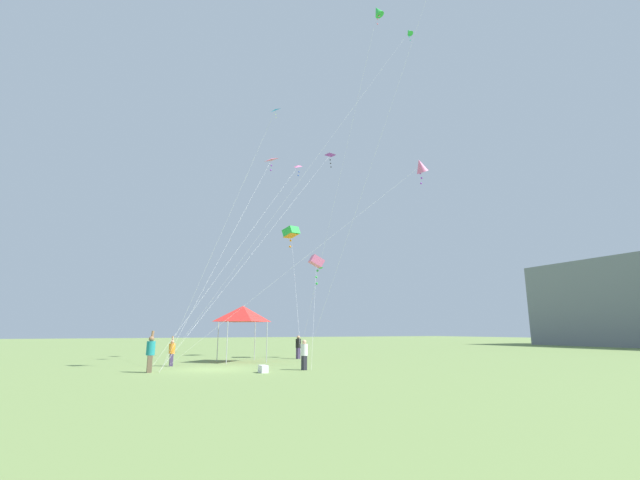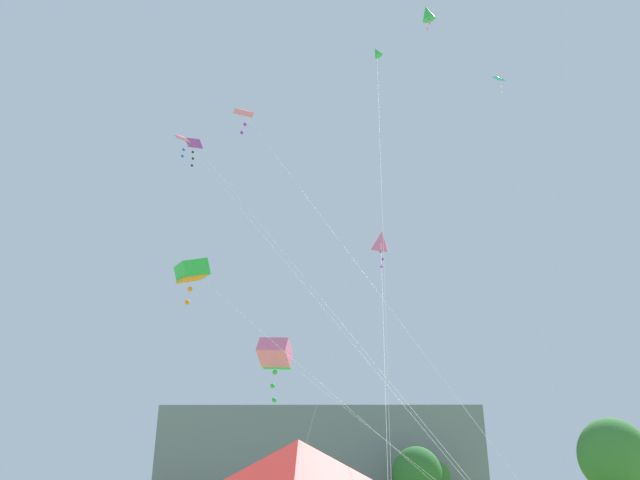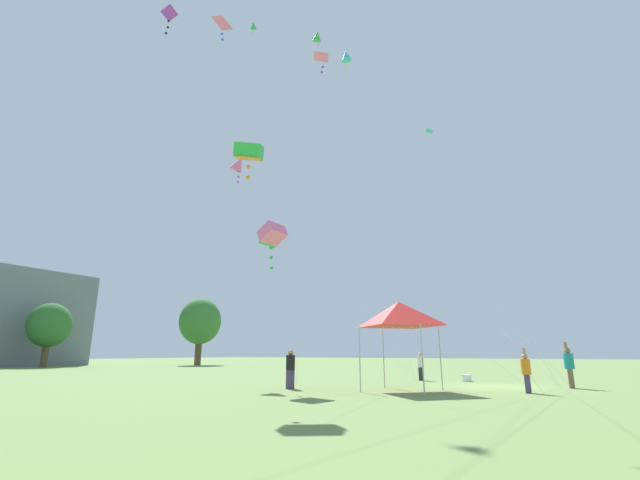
% 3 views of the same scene
% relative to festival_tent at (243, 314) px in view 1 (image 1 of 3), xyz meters
% --- Properties ---
extents(ground_plane, '(220.00, 220.00, 0.00)m').
position_rel_festival_tent_xyz_m(ground_plane, '(4.67, -2.87, -3.18)').
color(ground_plane, olive).
extents(festival_tent, '(2.95, 2.95, 3.73)m').
position_rel_festival_tent_xyz_m(festival_tent, '(0.00, 0.00, 0.00)').
color(festival_tent, '#B7B7BC').
rests_on(festival_tent, ground).
extents(cooler_box, '(0.66, 0.36, 0.36)m').
position_rel_festival_tent_xyz_m(cooler_box, '(7.77, -1.02, -3.00)').
color(cooler_box, white).
rests_on(cooler_box, ground).
extents(person_orange_shirt, '(0.36, 0.36, 1.74)m').
position_rel_festival_tent_xyz_m(person_orange_shirt, '(1.53, -4.67, -2.34)').
color(person_orange_shirt, '#473860').
rests_on(person_orange_shirt, ground).
extents(person_white_shirt, '(0.37, 0.37, 1.57)m').
position_rel_festival_tent_xyz_m(person_white_shirt, '(7.27, 1.43, -2.34)').
color(person_white_shirt, '#282833').
rests_on(person_white_shirt, ground).
extents(person_teal_shirt, '(0.42, 0.42, 2.05)m').
position_rel_festival_tent_xyz_m(person_teal_shirt, '(5.19, -6.15, -2.19)').
color(person_teal_shirt, brown).
rests_on(person_teal_shirt, ground).
extents(person_black_shirt, '(0.40, 0.40, 1.69)m').
position_rel_festival_tent_xyz_m(person_black_shirt, '(-1.40, 4.74, -2.27)').
color(person_black_shirt, '#473860').
rests_on(person_black_shirt, ground).
extents(kite_green_box_0, '(12.00, 4.52, 10.90)m').
position_rel_festival_tent_xyz_m(kite_green_box_0, '(-4.36, 5.20, 7.16)').
color(kite_green_box_0, silver).
rests_on(kite_green_box_0, ground).
extents(kite_cyan_delta_1, '(1.77, 5.59, 15.38)m').
position_rel_festival_tent_xyz_m(kite_cyan_delta_1, '(6.46, -0.47, 11.41)').
color(kite_cyan_delta_1, silver).
rests_on(kite_cyan_delta_1, ground).
extents(kite_green_diamond_2, '(7.67, 3.68, 25.83)m').
position_rel_festival_tent_xyz_m(kite_green_diamond_2, '(6.03, 7.73, 22.11)').
color(kite_green_diamond_2, silver).
rests_on(kite_green_diamond_2, ground).
extents(kite_pink_delta_4, '(11.02, 12.96, 17.29)m').
position_rel_festival_tent_xyz_m(kite_pink_delta_4, '(-5.37, 6.11, 13.59)').
color(kite_pink_delta_4, silver).
rests_on(kite_pink_delta_4, ground).
extents(kite_purple_delta_5, '(11.59, 16.07, 19.09)m').
position_rel_festival_tent_xyz_m(kite_purple_delta_5, '(-5.74, 9.64, 15.49)').
color(kite_purple_delta_5, silver).
rests_on(kite_purple_delta_5, ground).
extents(kite_pink_diamond_6, '(2.60, 18.70, 15.60)m').
position_rel_festival_tent_xyz_m(kite_pink_diamond_6, '(3.70, 12.96, 11.65)').
color(kite_pink_diamond_6, silver).
rests_on(kite_pink_diamond_6, ground).
extents(kite_pink_box_7, '(9.26, 5.02, 7.97)m').
position_rel_festival_tent_xyz_m(kite_pink_box_7, '(-1.17, 6.12, 4.19)').
color(kite_pink_box_7, silver).
rests_on(kite_pink_box_7, ground).
extents(kite_green_diamond_8, '(2.35, 17.84, 27.08)m').
position_rel_festival_tent_xyz_m(kite_green_diamond_8, '(3.85, 12.23, 23.31)').
color(kite_green_diamond_8, silver).
rests_on(kite_green_diamond_8, ground).
extents(kite_pink_delta_9, '(8.55, 8.80, 16.07)m').
position_rel_festival_tent_xyz_m(kite_pink_delta_9, '(-2.25, 2.49, 12.47)').
color(kite_pink_delta_9, silver).
rests_on(kite_pink_delta_9, ground).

